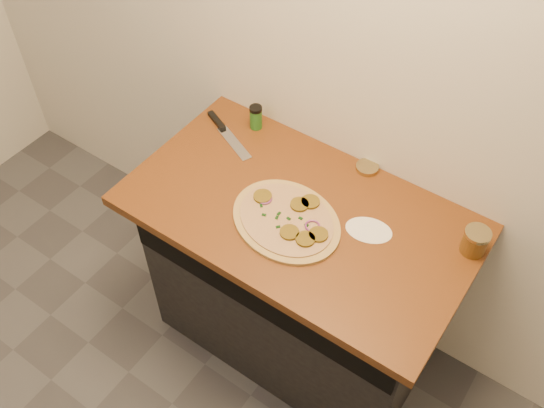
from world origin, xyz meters
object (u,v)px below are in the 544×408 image
Objects in this scene: chefs_knife at (225,131)px; spice_shaker at (256,117)px; salsa_jar at (475,241)px; pizza at (287,220)px.

spice_shaker is at bearing 48.56° from chefs_knife.
salsa_jar is at bearing -5.34° from spice_shaker.
pizza is at bearing -41.90° from spice_shaker.
chefs_knife is at bearing -179.61° from salsa_jar.
chefs_knife is (-0.45, 0.23, -0.00)m from pizza.
pizza reaches higher than chefs_knife.
pizza is 1.65× the size of chefs_knife.
chefs_knife is 3.13× the size of salsa_jar.
spice_shaker is (0.08, 0.09, 0.04)m from chefs_knife.
salsa_jar is at bearing 0.39° from chefs_knife.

